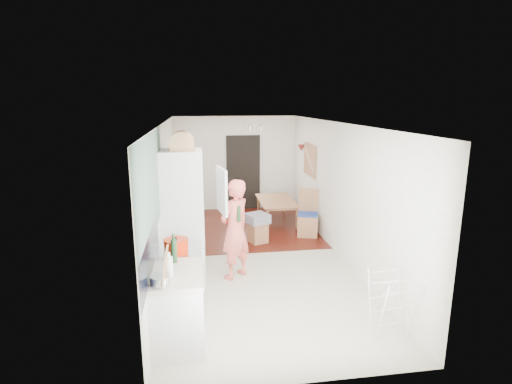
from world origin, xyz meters
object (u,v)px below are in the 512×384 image
object	(u,v)px
person	(235,221)
stool	(258,233)
dining_chair	(308,214)
drying_rack	(391,305)
dining_table	(278,212)

from	to	relation	value
person	stool	distance (m)	1.85
stool	person	bearing A→B (deg)	-111.47
dining_chair	person	bearing A→B (deg)	-116.99
person	drying_rack	xyz separation A→B (m)	(1.75, -1.99, -0.57)
dining_table	dining_chair	distance (m)	1.27
dining_chair	drying_rack	bearing A→B (deg)	-73.43
person	drying_rack	size ratio (longest dim) A/B	2.38
dining_chair	drying_rack	distance (m)	3.84
drying_rack	stool	bearing A→B (deg)	100.91
dining_table	drying_rack	xyz separation A→B (m)	(0.42, -5.00, 0.19)
dining_chair	drying_rack	xyz separation A→B (m)	(-0.01, -3.84, -0.09)
dining_table	person	bearing A→B (deg)	156.42
drying_rack	dining_chair	bearing A→B (deg)	83.12
dining_table	stool	bearing A→B (deg)	153.87
person	dining_chair	bearing A→B (deg)	-175.67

